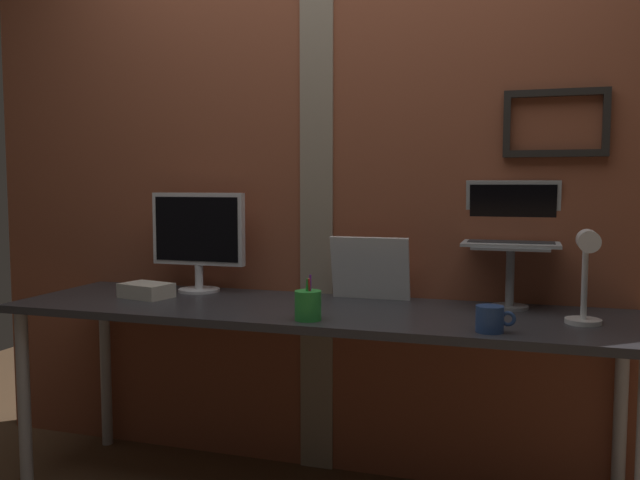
% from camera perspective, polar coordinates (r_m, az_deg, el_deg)
% --- Properties ---
extents(brick_wall_back, '(3.51, 0.16, 2.43)m').
position_cam_1_polar(brick_wall_back, '(2.85, 2.47, 4.26)').
color(brick_wall_back, brown).
rests_on(brick_wall_back, ground_plane).
extents(desk, '(2.37, 0.65, 0.78)m').
position_cam_1_polar(desk, '(2.55, -0.69, -7.35)').
color(desk, '#333338').
rests_on(desk, ground_plane).
extents(monitor, '(0.43, 0.18, 0.43)m').
position_cam_1_polar(monitor, '(2.92, -10.46, 0.50)').
color(monitor, white).
rests_on(monitor, desk).
extents(laptop_stand, '(0.28, 0.22, 0.24)m').
position_cam_1_polar(laptop_stand, '(2.59, 16.08, -2.20)').
color(laptop_stand, gray).
rests_on(laptop_stand, desk).
extents(laptop, '(0.36, 0.25, 0.24)m').
position_cam_1_polar(laptop, '(2.64, 16.20, 1.19)').
color(laptop, '#ADB2B7').
rests_on(laptop, laptop_stand).
extents(whiteboard_panel, '(0.32, 0.07, 0.26)m').
position_cam_1_polar(whiteboard_panel, '(2.69, 4.33, -2.46)').
color(whiteboard_panel, white).
rests_on(whiteboard_panel, desk).
extents(desk_lamp, '(0.12, 0.20, 0.32)m').
position_cam_1_polar(desk_lamp, '(2.33, 21.99, -2.18)').
color(desk_lamp, white).
rests_on(desk_lamp, desk).
extents(pen_cup, '(0.09, 0.09, 0.16)m').
position_cam_1_polar(pen_cup, '(2.29, -1.04, -5.64)').
color(pen_cup, green).
rests_on(pen_cup, desk).
extents(coffee_mug, '(0.13, 0.09, 0.08)m').
position_cam_1_polar(coffee_mug, '(2.18, 14.48, -6.61)').
color(coffee_mug, '#2D4C8C').
rests_on(coffee_mug, desk).
extents(paper_clutter_stack, '(0.23, 0.18, 0.06)m').
position_cam_1_polar(paper_clutter_stack, '(2.83, -14.74, -4.23)').
color(paper_clutter_stack, silver).
rests_on(paper_clutter_stack, desk).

